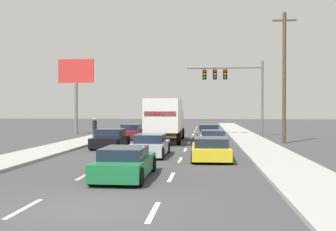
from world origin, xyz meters
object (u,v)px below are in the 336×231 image
Objects in this scene: car_green at (125,163)px; car_yellow at (211,149)px; car_silver at (150,146)px; traffic_signal_mast at (228,80)px; car_maroon at (132,132)px; car_white at (213,139)px; utility_pole_mid at (284,76)px; roadside_billboard at (76,81)px; car_gray at (209,132)px; car_black at (111,139)px; pedestrian_near_corner at (95,128)px; box_truck at (166,118)px.

car_green is 0.93× the size of car_yellow.
traffic_signal_mast is at bearing 72.83° from car_silver.
car_maroon is 9.55m from car_white.
car_yellow is at bearing 60.12° from car_green.
car_silver is (3.43, -12.15, -0.03)m from car_maroon.
utility_pole_mid is 21.74m from roadside_billboard.
traffic_signal_mast is at bearing 67.37° from car_gray.
car_black is at bearing -89.13° from car_maroon.
traffic_signal_mast is 4.36× the size of pedestrian_near_corner.
car_black is (0.12, -7.93, -0.01)m from car_maroon.
car_white is (6.86, 1.42, -0.05)m from car_black.
traffic_signal_mast is at bearing -4.61° from roadside_billboard.
car_green is at bearing -89.45° from box_truck.
roadside_billboard is at bearing 157.11° from car_gray.
car_black is 5.36m from car_silver.
car_yellow is at bearing -90.01° from car_gray.
car_green is at bearing -67.00° from roadside_billboard.
car_gray is 1.06× the size of car_white.
car_black is 2.48× the size of pedestrian_near_corner.
car_silver is at bearing -74.23° from car_maroon.
traffic_signal_mast is at bearing 56.17° from car_black.
roadside_billboard reaches higher than car_yellow.
utility_pole_mid reaches higher than car_green.
traffic_signal_mast is at bearing 77.69° from car_green.
car_silver is 13.50m from utility_pole_mid.
traffic_signal_mast reaches higher than car_green.
box_truck is 1.06× the size of traffic_signal_mast.
box_truck reaches higher than car_maroon.
car_green is at bearing -102.31° from traffic_signal_mast.
pedestrian_near_corner is at bearing -173.30° from car_gray.
traffic_signal_mast is at bearing 26.10° from pedestrian_near_corner.
box_truck is 4.97m from car_gray.
car_silver is at bearing -135.30° from utility_pole_mid.
roadside_billboard is at bearing 154.60° from utility_pole_mid.
pedestrian_near_corner reaches higher than car_yellow.
traffic_signal_mast is at bearing 29.13° from car_maroon.
traffic_signal_mast is (5.35, 7.93, 3.57)m from box_truck.
car_white is (3.66, -3.42, -1.41)m from box_truck.
utility_pole_mid is 1.26× the size of roadside_billboard.
car_green is at bearing -105.69° from car_white.
car_gray is at bearing 1.96° from car_maroon.
utility_pole_mid is (3.79, -8.05, -0.38)m from traffic_signal_mast.
box_truck reaches higher than car_yellow.
car_maroon is 3.24m from pedestrian_near_corner.
roadside_billboard reaches higher than car_silver.
car_black reaches higher than car_silver.
roadside_billboard reaches higher than car_gray.
car_gray is 0.45× the size of utility_pole_mid.
car_silver is at bearing -105.05° from car_gray.
car_green is 0.42× the size of utility_pole_mid.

